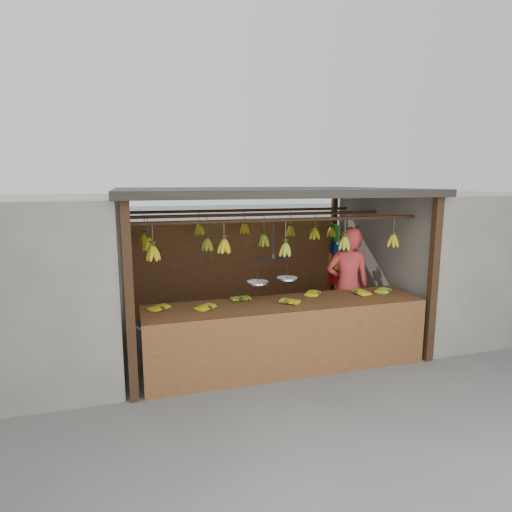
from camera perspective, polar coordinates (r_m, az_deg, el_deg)
name	(u,v)px	position (r m, az deg, el deg)	size (l,w,h in m)	color
ground	(261,338)	(7.05, 0.71, -10.88)	(80.00, 80.00, 0.00)	#5B5B57
stall	(255,215)	(6.93, -0.07, 5.52)	(4.30, 3.30, 2.40)	black
neighbor_left	(5,284)	(6.64, -30.50, -3.21)	(3.00, 3.00, 2.30)	slate
neighbor_right	(451,257)	(8.51, 24.56, -0.14)	(3.00, 3.00, 2.30)	slate
counter	(289,319)	(5.71, 4.40, -8.34)	(3.77, 0.86, 0.96)	brown
hanging_bananas	(262,239)	(6.64, 0.81, 2.34)	(3.56, 2.24, 0.39)	gold
balance_scale	(273,277)	(5.73, 2.23, -2.86)	(0.73, 0.39, 0.82)	black
vendor	(348,286)	(6.70, 12.12, -3.99)	(0.67, 0.44, 1.83)	#BF3333
bag_bundles	(334,256)	(8.71, 10.32, -0.01)	(0.08, 0.26, 1.23)	#199926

